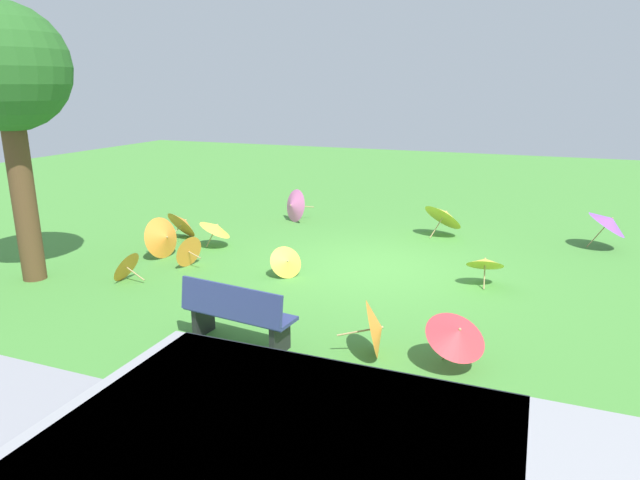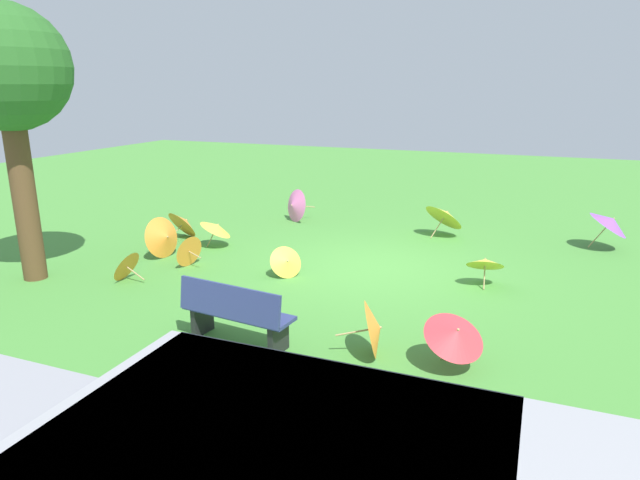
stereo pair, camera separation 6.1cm
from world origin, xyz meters
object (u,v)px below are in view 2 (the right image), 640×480
at_px(park_bench, 235,313).
at_px(parasol_purple_0, 611,222).
at_px(parasol_red_0, 456,334).
at_px(parasol_orange_4, 184,222).
at_px(parasol_yellow_1, 217,227).
at_px(parasol_orange_0, 375,328).
at_px(parasol_orange_1, 164,237).
at_px(parasol_yellow_2, 287,262).
at_px(parasol_orange_3, 125,265).
at_px(shade_tree, 6,74).
at_px(parasol_yellow_0, 445,215).
at_px(parasol_pink_0, 294,205).
at_px(parasol_yellow_3, 485,262).
at_px(parasol_orange_2, 187,251).

bearing_deg(park_bench, parasol_purple_0, -126.27).
distance_m(parasol_red_0, parasol_orange_4, 7.87).
distance_m(parasol_yellow_1, parasol_orange_0, 5.89).
xyz_separation_m(parasol_orange_1, parasol_orange_4, (0.54, -1.45, -0.07)).
height_order(park_bench, parasol_yellow_2, park_bench).
height_order(parasol_yellow_1, parasol_orange_3, parasol_yellow_1).
relative_size(parasol_yellow_1, parasol_orange_3, 1.52).
bearing_deg(parasol_yellow_1, shade_tree, 56.33).
bearing_deg(parasol_orange_0, parasol_yellow_2, -45.07).
xyz_separation_m(parasol_yellow_0, parasol_orange_4, (5.57, 2.40, -0.15)).
distance_m(shade_tree, parasol_red_0, 8.30).
distance_m(parasol_orange_1, parasol_pink_0, 3.99).
bearing_deg(parasol_yellow_1, parasol_pink_0, -102.28).
bearing_deg(parasol_orange_4, parasol_yellow_3, 173.98).
relative_size(park_bench, shade_tree, 0.35).
bearing_deg(parasol_yellow_2, parasol_orange_0, 134.93).
bearing_deg(parasol_purple_0, parasol_yellow_3, 55.82).
distance_m(parasol_red_0, parasol_orange_0, 1.02).
bearing_deg(parasol_orange_3, parasol_orange_2, -116.34).
xyz_separation_m(parasol_yellow_0, parasol_orange_1, (5.03, 3.84, -0.08)).
bearing_deg(parasol_yellow_1, parasol_yellow_0, -148.10).
xyz_separation_m(parasol_red_0, parasol_orange_1, (6.24, -2.55, -0.06)).
distance_m(parasol_red_0, parasol_yellow_2, 4.19).
distance_m(parasol_yellow_0, parasol_pink_0, 3.86).
bearing_deg(parasol_red_0, parasol_yellow_1, -32.53).
bearing_deg(parasol_orange_3, parasol_orange_1, -82.04).
distance_m(shade_tree, parasol_orange_0, 7.41).
height_order(parasol_yellow_2, parasol_orange_3, parasol_orange_3).
distance_m(parasol_orange_2, parasol_pink_0, 4.14).
relative_size(parasol_yellow_3, parasol_pink_0, 0.80).
bearing_deg(shade_tree, parasol_orange_4, -104.73).
distance_m(parasol_yellow_0, parasol_orange_3, 7.16).
height_order(parasol_orange_0, parasol_orange_1, parasol_orange_1).
bearing_deg(park_bench, parasol_yellow_3, -128.06).
relative_size(park_bench, parasol_purple_0, 1.79).
relative_size(parasol_red_0, parasol_yellow_2, 1.45).
relative_size(parasol_yellow_0, parasol_yellow_1, 1.33).
bearing_deg(parasol_yellow_0, parasol_orange_1, 37.36).
xyz_separation_m(parasol_orange_1, parasol_purple_0, (-8.49, -4.03, 0.18)).
xyz_separation_m(parasol_yellow_1, parasol_purple_0, (-7.92, -2.96, 0.17)).
height_order(parasol_red_0, parasol_orange_4, parasol_red_0).
distance_m(parasol_purple_0, parasol_orange_4, 9.40).
bearing_deg(parasol_yellow_2, parasol_yellow_0, -119.13).
bearing_deg(parasol_yellow_2, parasol_yellow_3, -165.80).
bearing_deg(parasol_pink_0, parasol_yellow_0, -179.60).
bearing_deg(parasol_yellow_3, parasol_orange_2, 10.69).
bearing_deg(parasol_orange_2, parasol_purple_0, -150.73).
bearing_deg(parasol_orange_1, parasol_pink_0, -107.05).
bearing_deg(parasol_yellow_0, parasol_orange_0, 91.65).
xyz_separation_m(parasol_red_0, parasol_pink_0, (5.07, -6.36, -0.06)).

